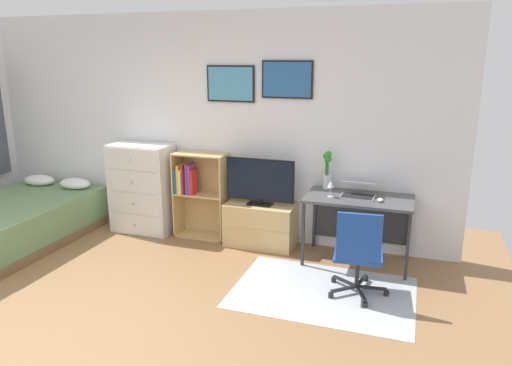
{
  "coord_description": "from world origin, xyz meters",
  "views": [
    {
      "loc": [
        2.49,
        -2.87,
        2.18
      ],
      "look_at": [
        0.99,
        1.5,
        0.95
      ],
      "focal_mm": 33.36,
      "sensor_mm": 36.0,
      "label": 1
    }
  ],
  "objects": [
    {
      "name": "tv_stand",
      "position": [
        0.82,
        2.17,
        0.26
      ],
      "size": [
        0.82,
        0.41,
        0.51
      ],
      "color": "tan",
      "rests_on": "ground_plane"
    },
    {
      "name": "bamboo_vase",
      "position": [
        1.57,
        2.28,
        0.98
      ],
      "size": [
        0.09,
        0.1,
        0.43
      ],
      "color": "silver",
      "rests_on": "desk"
    },
    {
      "name": "computer_mouse",
      "position": [
        2.19,
        1.98,
        0.76
      ],
      "size": [
        0.06,
        0.1,
        0.03
      ],
      "primitive_type": "ellipsoid",
      "color": "silver",
      "rests_on": "desk"
    },
    {
      "name": "wine_glass",
      "position": [
        1.67,
        1.97,
        0.87
      ],
      "size": [
        0.07,
        0.07,
        0.18
      ],
      "color": "silver",
      "rests_on": "desk"
    },
    {
      "name": "dresser",
      "position": [
        -0.76,
        2.15,
        0.57
      ],
      "size": [
        0.77,
        0.46,
        1.13
      ],
      "color": "white",
      "rests_on": "ground_plane"
    },
    {
      "name": "bed",
      "position": [
        -2.04,
        1.36,
        0.25
      ],
      "size": [
        1.35,
        2.03,
        0.63
      ],
      "rotation": [
        0.0,
        0.0,
        0.01
      ],
      "color": "brown",
      "rests_on": "ground_plane"
    },
    {
      "name": "laptop",
      "position": [
        1.95,
        2.12,
        0.8
      ],
      "size": [
        0.37,
        0.4,
        0.16
      ],
      "rotation": [
        0.0,
        0.0,
        -0.06
      ],
      "color": "#B7B7BC",
      "rests_on": "desk"
    },
    {
      "name": "office_chair",
      "position": [
        2.07,
        1.25,
        0.46
      ],
      "size": [
        0.57,
        0.58,
        0.86
      ],
      "rotation": [
        0.0,
        0.0,
        0.09
      ],
      "color": "#232326",
      "rests_on": "ground_plane"
    },
    {
      "name": "ground_plane",
      "position": [
        0.0,
        0.0,
        0.0
      ],
      "size": [
        7.2,
        7.2,
        0.0
      ],
      "primitive_type": "plane",
      "color": "#936B44"
    },
    {
      "name": "bookshelf",
      "position": [
        -0.03,
        2.23,
        0.59
      ],
      "size": [
        0.65,
        0.3,
        1.06
      ],
      "color": "tan",
      "rests_on": "ground_plane"
    },
    {
      "name": "wall_back_with_posters",
      "position": [
        0.01,
        2.43,
        1.36
      ],
      "size": [
        6.12,
        0.09,
        2.7
      ],
      "color": "white",
      "rests_on": "ground_plane"
    },
    {
      "name": "desk",
      "position": [
        1.96,
        2.14,
        0.61
      ],
      "size": [
        1.12,
        0.63,
        0.74
      ],
      "color": "#4C4C4F",
      "rests_on": "ground_plane"
    },
    {
      "name": "area_rug",
      "position": [
        1.76,
        1.24,
        0.0
      ],
      "size": [
        1.7,
        1.2,
        0.01
      ],
      "primitive_type": "cube",
      "color": "#B2B7BC",
      "rests_on": "ground_plane"
    },
    {
      "name": "television",
      "position": [
        0.82,
        2.15,
        0.79
      ],
      "size": [
        0.82,
        0.16,
        0.55
      ],
      "color": "black",
      "rests_on": "tv_stand"
    }
  ]
}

